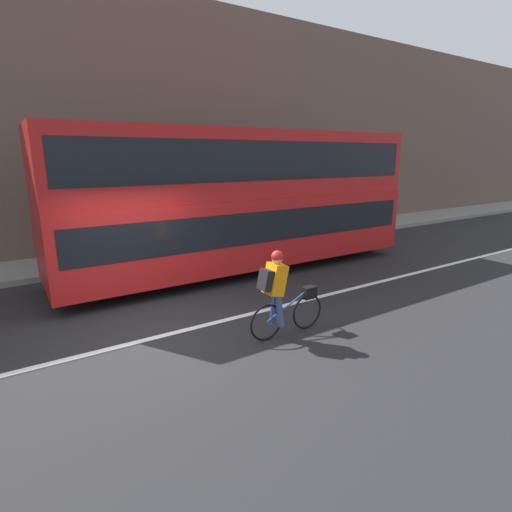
{
  "coord_description": "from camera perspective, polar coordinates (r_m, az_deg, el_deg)",
  "views": [
    {
      "loc": [
        -2.21,
        -6.65,
        3.17
      ],
      "look_at": [
        2.45,
        0.54,
        1.0
      ],
      "focal_mm": 28.0,
      "sensor_mm": 36.0,
      "label": 1
    }
  ],
  "objects": [
    {
      "name": "ground_plane",
      "position": [
        7.69,
        -13.46,
        -10.54
      ],
      "size": [
        80.0,
        80.0,
        0.0
      ],
      "primitive_type": "plane",
      "color": "#232326"
    },
    {
      "name": "road_center_line",
      "position": [
        7.55,
        -13.03,
        -10.98
      ],
      "size": [
        50.0,
        0.14,
        0.01
      ],
      "primitive_type": "cube",
      "color": "silver",
      "rests_on": "ground_plane"
    },
    {
      "name": "sidewalk_curb",
      "position": [
        12.87,
        -22.05,
        -0.75
      ],
      "size": [
        60.0,
        2.25,
        0.16
      ],
      "color": "gray",
      "rests_on": "ground_plane"
    },
    {
      "name": "building_facade",
      "position": [
        13.78,
        -24.77,
        16.9
      ],
      "size": [
        60.0,
        0.3,
        8.23
      ],
      "color": "brown",
      "rests_on": "ground_plane"
    },
    {
      "name": "bus",
      "position": [
        11.08,
        -2.16,
        8.69
      ],
      "size": [
        10.06,
        2.56,
        3.8
      ],
      "color": "black",
      "rests_on": "ground_plane"
    },
    {
      "name": "cyclist_on_bike",
      "position": [
        7.02,
        3.49,
        -4.98
      ],
      "size": [
        1.59,
        0.32,
        1.6
      ],
      "color": "black",
      "rests_on": "ground_plane"
    },
    {
      "name": "trash_bin",
      "position": [
        16.04,
        6.65,
        4.9
      ],
      "size": [
        0.59,
        0.59,
        0.89
      ],
      "color": "#262628",
      "rests_on": "sidewalk_curb"
    }
  ]
}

